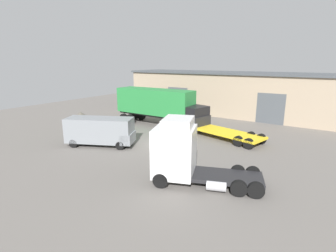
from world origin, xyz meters
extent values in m
plane|color=slate|center=(0.00, 0.00, 0.00)|extent=(60.00, 60.00, 0.00)
cube|color=tan|center=(0.00, 17.32, 2.77)|extent=(28.98, 6.64, 5.55)
cube|color=#474C51|center=(0.00, 17.32, 5.67)|extent=(29.48, 7.14, 0.25)
cube|color=#4C5156|center=(-6.38, 14.03, 1.80)|extent=(3.20, 0.08, 3.60)
cube|color=#4C5156|center=(6.38, 14.03, 1.80)|extent=(3.20, 0.08, 3.60)
cube|color=silver|center=(4.99, -5.12, 1.94)|extent=(3.11, 3.17, 2.96)
cube|color=silver|center=(5.18, -5.05, 3.70)|extent=(2.30, 2.55, 0.60)
cube|color=black|center=(3.89, -5.52, 2.53)|extent=(0.79, 2.00, 1.07)
cube|color=#232326|center=(8.02, -4.02, 0.58)|extent=(4.49, 3.26, 0.24)
cylinder|color=#B2B2B7|center=(7.80, -5.16, 0.41)|extent=(1.23, 0.90, 0.56)
cylinder|color=black|center=(4.80, -6.36, 0.46)|extent=(0.97, 0.60, 0.92)
cylinder|color=black|center=(4.05, -4.29, 0.46)|extent=(0.97, 0.60, 0.92)
cylinder|color=black|center=(8.98, -4.84, 0.46)|extent=(0.97, 0.60, 0.92)
cylinder|color=black|center=(8.23, -2.77, 0.46)|extent=(0.97, 0.60, 0.92)
cylinder|color=black|center=(9.83, -4.53, 0.46)|extent=(0.97, 0.60, 0.92)
cylinder|color=black|center=(9.08, -2.47, 0.46)|extent=(0.97, 0.60, 0.92)
cube|color=#28843D|center=(-4.70, 6.17, 2.75)|extent=(9.36, 2.57, 2.80)
cube|color=#232326|center=(-4.70, 6.17, 1.23)|extent=(9.35, 1.82, 0.24)
cube|color=#232326|center=(-2.24, 6.99, 0.56)|extent=(0.16, 0.16, 1.11)
cube|color=#232326|center=(-2.22, 5.39, 0.56)|extent=(0.16, 0.16, 1.11)
cylinder|color=black|center=(-7.58, 7.25, 0.54)|extent=(1.08, 0.31, 1.08)
cylinder|color=black|center=(-7.56, 5.05, 0.54)|extent=(1.08, 0.31, 1.08)
cylinder|color=black|center=(-8.58, 7.24, 0.54)|extent=(1.08, 0.31, 1.08)
cylinder|color=black|center=(-8.56, 5.04, 0.54)|extent=(1.08, 0.31, 1.08)
cube|color=black|center=(0.61, 6.12, 1.57)|extent=(2.43, 2.79, 2.20)
cube|color=black|center=(-0.28, 6.35, 1.97)|extent=(0.58, 1.97, 0.88)
cube|color=yellow|center=(4.72, 5.07, 0.65)|extent=(6.96, 3.95, 0.20)
cube|color=#232326|center=(1.61, 5.87, 1.20)|extent=(0.71, 2.36, 1.10)
cylinder|color=black|center=(-0.08, 5.21, 0.47)|extent=(0.99, 0.52, 0.94)
cylinder|color=black|center=(0.44, 7.25, 0.47)|extent=(0.99, 0.52, 0.94)
cylinder|color=black|center=(6.09, 3.64, 0.47)|extent=(0.99, 0.52, 0.94)
cylinder|color=black|center=(6.61, 5.67, 0.47)|extent=(0.99, 0.52, 0.94)
cylinder|color=black|center=(7.06, 3.39, 0.47)|extent=(0.99, 0.52, 0.94)
cylinder|color=black|center=(7.58, 5.43, 0.47)|extent=(0.99, 0.52, 0.94)
cube|color=gray|center=(-4.17, -2.75, 1.42)|extent=(6.05, 4.25, 2.12)
cube|color=gray|center=(-1.88, -1.67, 0.81)|extent=(1.66, 2.19, 0.90)
cube|color=black|center=(-2.25, -1.84, 1.84)|extent=(0.79, 1.55, 0.76)
cylinder|color=black|center=(-2.65, -1.10, 0.36)|extent=(0.78, 0.58, 0.72)
cylinder|color=black|center=(-1.93, -2.63, 0.36)|extent=(0.78, 0.58, 0.72)
cylinder|color=black|center=(-6.41, -2.86, 0.36)|extent=(0.78, 0.58, 0.72)
cylinder|color=black|center=(-5.68, -4.40, 0.36)|extent=(0.78, 0.58, 0.72)
cone|color=#565147|center=(-11.87, 1.39, 0.76)|extent=(4.21, 4.21, 1.52)
camera|label=1|loc=(12.90, -17.94, 7.27)|focal=28.00mm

